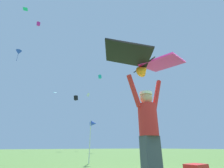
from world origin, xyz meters
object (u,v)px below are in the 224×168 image
kite_flyer_person (149,129)px  distant_kite_teal_low_right (25,9)px  distant_kite_white_mid_right (88,95)px  distant_kite_teal_mid_left (55,92)px  held_stunt_kite (146,62)px  distant_kite_blue_far_center (19,52)px  distant_kite_magenta_overhead_distant (38,24)px  marker_flag (93,126)px  distant_kite_teal_high_right (100,77)px  distant_kite_black_low_left (76,98)px

kite_flyer_person → distant_kite_teal_low_right: 21.61m
distant_kite_white_mid_right → distant_kite_teal_mid_left: distant_kite_white_mid_right is taller
held_stunt_kite → distant_kite_blue_far_center: distant_kite_blue_far_center is taller
distant_kite_magenta_overhead_distant → marker_flag: (2.43, -18.54, -19.18)m
kite_flyer_person → distant_kite_teal_low_right: distant_kite_teal_low_right is taller
distant_kite_teal_mid_left → held_stunt_kite: bearing=-99.0°
held_stunt_kite → distant_kite_teal_mid_left: size_ratio=1.96×
distant_kite_teal_high_right → distant_kite_magenta_overhead_distant: size_ratio=0.94×
distant_kite_teal_high_right → distant_kite_teal_low_right: 15.67m
kite_flyer_person → distant_kite_blue_far_center: 38.13m
distant_kite_teal_high_right → distant_kite_teal_mid_left: distant_kite_teal_high_right is taller
kite_flyer_person → distant_kite_blue_far_center: bearing=96.0°
kite_flyer_person → distant_kite_teal_high_right: 27.34m
distant_kite_teal_mid_left → marker_flag: distant_kite_teal_mid_left is taller
distant_kite_white_mid_right → kite_flyer_person: bearing=-111.7°
distant_kite_blue_far_center → distant_kite_magenta_overhead_distant: (2.18, -9.95, 1.14)m
distant_kite_blue_far_center → distant_kite_black_low_left: size_ratio=2.59×
distant_kite_teal_low_right → marker_flag: size_ratio=0.39×
distant_kite_teal_high_right → distant_kite_black_low_left: size_ratio=0.73×
distant_kite_white_mid_right → distant_kite_teal_high_right: size_ratio=1.19×
kite_flyer_person → distant_kite_magenta_overhead_distant: bearing=93.2°
distant_kite_white_mid_right → marker_flag: distant_kite_white_mid_right is taller
distant_kite_white_mid_right → marker_flag: (-10.65, -25.11, -10.23)m
distant_kite_white_mid_right → distant_kite_teal_high_right: bearing=-98.6°
kite_flyer_person → distant_kite_white_mid_right: distant_kite_white_mid_right is taller
kite_flyer_person → distant_kite_magenta_overhead_distant: (-1.28, 23.14, 19.77)m
distant_kite_teal_high_right → distant_kite_white_mid_right: bearing=81.4°
marker_flag → distant_kite_black_low_left: bearing=72.9°
distant_kite_blue_far_center → marker_flag: 34.03m
held_stunt_kite → distant_kite_black_low_left: bearing=73.4°
distant_kite_black_low_left → distant_kite_teal_low_right: distant_kite_teal_low_right is taller
distant_kite_blue_far_center → marker_flag: bearing=-80.8°
held_stunt_kite → distant_kite_teal_low_right: 20.78m
held_stunt_kite → distant_kite_white_mid_right: size_ratio=2.17×
distant_kite_white_mid_right → marker_flag: 29.13m
distant_kite_black_low_left → marker_flag: (-6.96, -22.63, -8.22)m
distant_kite_teal_low_right → distant_kite_white_mid_right: bearing=43.9°
held_stunt_kite → marker_flag: 4.88m
distant_kite_blue_far_center → distant_kite_teal_high_right: bearing=-38.0°
distant_kite_magenta_overhead_distant → kite_flyer_person: bearing=-86.8°
held_stunt_kite → distant_kite_black_low_left: 29.47m
distant_kite_blue_far_center → distant_kite_teal_low_right: distant_kite_blue_far_center is taller
distant_kite_white_mid_right → distant_kite_teal_low_right: bearing=-136.1°
kite_flyer_person → distant_kite_teal_high_right: size_ratio=2.59×
distant_kite_white_mid_right → distant_kite_teal_low_right: (-15.00, -14.42, 4.11)m
distant_kite_blue_far_center → distant_kite_teal_mid_left: 11.49m
distant_kite_white_mid_right → marker_flag: size_ratio=0.50×
distant_kite_white_mid_right → distant_kite_black_low_left: 4.88m
held_stunt_kite → distant_kite_teal_low_right: (-3.18, 15.37, 13.62)m
distant_kite_blue_far_center → distant_kite_teal_low_right: (0.26, -17.80, -3.70)m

